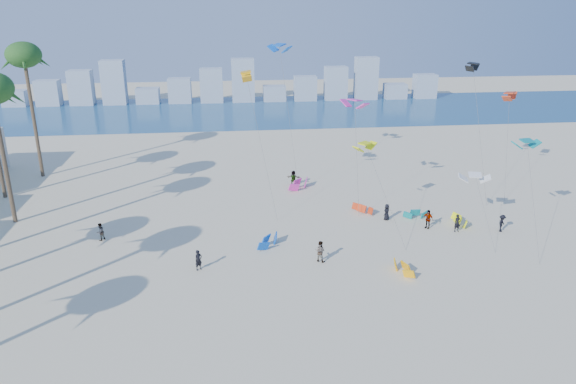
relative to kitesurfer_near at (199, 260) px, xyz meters
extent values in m
plane|color=beige|center=(4.46, -11.50, -0.83)|extent=(220.00, 220.00, 0.00)
plane|color=navy|center=(4.46, 60.50, -0.82)|extent=(220.00, 220.00, 0.00)
imported|color=black|center=(0.00, 0.00, 0.00)|extent=(0.72, 0.67, 1.65)
imported|color=gray|center=(9.57, 0.37, 0.06)|extent=(1.08, 1.02, 1.76)
imported|color=black|center=(17.27, 8.12, -0.04)|extent=(0.89, 0.90, 1.57)
imported|color=gray|center=(20.43, 5.79, 0.07)|extent=(1.03, 1.07, 1.79)
imported|color=black|center=(26.79, 4.33, -0.03)|extent=(1.14, 1.15, 1.59)
imported|color=gray|center=(9.68, 18.95, 0.03)|extent=(1.66, 0.93, 1.71)
imported|color=black|center=(22.80, 4.75, -0.01)|extent=(0.63, 0.44, 1.63)
imported|color=gray|center=(-8.70, 6.39, -0.03)|extent=(0.94, 0.98, 1.59)
cylinder|color=#595959|center=(15.86, 4.49, 3.05)|extent=(2.47, 5.86, 7.77)
cylinder|color=#595959|center=(14.75, 10.58, 4.57)|extent=(0.31, 2.64, 10.79)
cylinder|color=#595959|center=(26.82, 0.15, 3.65)|extent=(0.10, 4.38, 8.97)
cylinder|color=#595959|center=(5.71, 11.07, 5.85)|extent=(2.54, 4.04, 13.37)
cylinder|color=#595959|center=(27.87, 12.87, 5.98)|extent=(1.08, 4.61, 13.62)
cylinder|color=#595959|center=(24.33, 2.98, 1.67)|extent=(0.13, 5.53, 5.02)
cylinder|color=#595959|center=(9.25, 19.51, 6.71)|extent=(1.71, 4.14, 15.07)
cylinder|color=#595959|center=(31.51, 13.88, 4.39)|extent=(1.30, 4.32, 10.45)
cylinder|color=brown|center=(-17.58, 11.50, 5.43)|extent=(0.40, 0.40, 12.51)
cylinder|color=brown|center=(-19.27, 25.50, 6.14)|extent=(0.40, 0.40, 13.93)
ellipsoid|color=#204E1B|center=(-19.27, 25.50, 13.10)|extent=(3.80, 3.80, 2.85)
cube|color=#9EADBF|center=(-37.54, 70.50, 0.67)|extent=(4.40, 3.00, 3.00)
cube|color=#9EADBF|center=(-31.34, 70.50, 1.57)|extent=(4.40, 3.00, 4.80)
cube|color=#9EADBF|center=(-25.14, 70.50, 2.47)|extent=(4.40, 3.00, 6.60)
cube|color=#9EADBF|center=(-18.94, 70.50, 3.37)|extent=(4.40, 3.00, 8.40)
cube|color=#9EADBF|center=(-12.74, 70.50, 0.67)|extent=(4.40, 3.00, 3.00)
cube|color=#9EADBF|center=(-6.54, 70.50, 1.57)|extent=(4.40, 3.00, 4.80)
cube|color=#9EADBF|center=(-0.34, 70.50, 2.47)|extent=(4.40, 3.00, 6.60)
cube|color=#9EADBF|center=(5.86, 70.50, 3.37)|extent=(4.40, 3.00, 8.40)
cube|color=#9EADBF|center=(12.06, 70.50, 0.67)|extent=(4.40, 3.00, 3.00)
cube|color=#9EADBF|center=(18.26, 70.50, 1.57)|extent=(4.40, 3.00, 4.80)
cube|color=#9EADBF|center=(24.46, 70.50, 2.47)|extent=(4.40, 3.00, 6.60)
cube|color=#9EADBF|center=(30.66, 70.50, 3.37)|extent=(4.40, 3.00, 8.40)
cube|color=#9EADBF|center=(36.86, 70.50, 0.67)|extent=(4.40, 3.00, 3.00)
cube|color=#9EADBF|center=(43.06, 70.50, 1.57)|extent=(4.40, 3.00, 4.80)
camera|label=1|loc=(2.70, -38.31, 19.33)|focal=34.03mm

